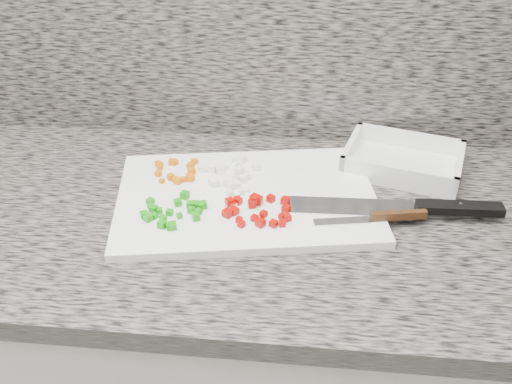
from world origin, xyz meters
TOP-DOWN VIEW (x-y plane):
  - cabinet at (0.00, 1.44)m, footprint 3.92×0.62m
  - countertop at (0.00, 1.44)m, footprint 3.96×0.64m
  - backsplash at (0.00, 1.74)m, footprint 3.92×0.02m
  - cutting_board at (0.08, 1.47)m, footprint 0.54×0.41m
  - carrot_pile at (-0.06, 1.53)m, footprint 0.09×0.09m
  - onion_pile at (0.04, 1.53)m, footprint 0.12×0.12m
  - green_pepper_pile at (-0.04, 1.39)m, footprint 0.12×0.11m
  - red_pepper_pile at (0.11, 1.41)m, footprint 0.13×0.10m
  - garlic_pile at (0.07, 1.45)m, footprint 0.07×0.06m
  - chef_knife at (0.41, 1.45)m, footprint 0.40×0.06m
  - paring_knife at (0.34, 1.41)m, footprint 0.20×0.05m
  - tray at (0.40, 1.62)m, footprint 0.27×0.22m

SIDE VIEW (x-z plane):
  - cabinet at x=0.00m, z-range 0.00..0.86m
  - countertop at x=0.00m, z-range 0.86..0.90m
  - cutting_board at x=0.08m, z-range 0.90..0.92m
  - tray at x=0.40m, z-range 0.89..0.94m
  - garlic_pile at x=0.07m, z-range 0.92..0.93m
  - carrot_pile at x=-0.06m, z-range 0.92..0.93m
  - chef_knife at x=0.41m, z-range 0.91..0.93m
  - green_pepper_pile at x=-0.04m, z-range 0.92..0.93m
  - paring_knife at x=0.34m, z-range 0.91..0.93m
  - red_pepper_pile at x=0.11m, z-range 0.91..0.94m
  - onion_pile at x=0.04m, z-range 0.91..0.94m
  - backsplash at x=0.00m, z-range 0.90..1.50m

